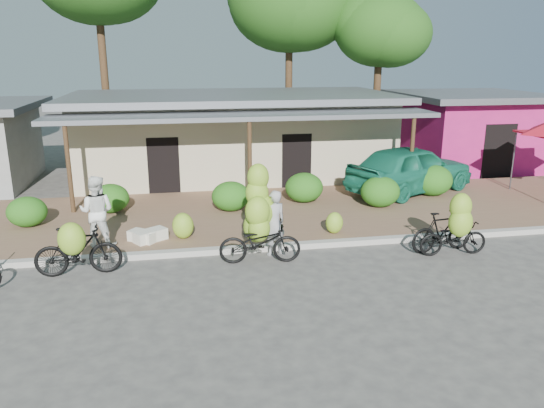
{
  "coord_description": "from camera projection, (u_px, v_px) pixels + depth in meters",
  "views": [
    {
      "loc": [
        -2.33,
        -10.66,
        4.9
      ],
      "look_at": [
        0.01,
        2.14,
        1.2
      ],
      "focal_mm": 35.0,
      "sensor_mm": 36.0,
      "label": 1
    }
  ],
  "objects": [
    {
      "name": "ground",
      "position": [
        289.0,
        281.0,
        11.83
      ],
      "size": [
        100.0,
        100.0,
        0.0
      ],
      "primitive_type": "plane",
      "color": "#464341",
      "rests_on": "ground"
    },
    {
      "name": "sidewalk",
      "position": [
        255.0,
        214.0,
        16.55
      ],
      "size": [
        60.0,
        6.0,
        0.12
      ],
      "primitive_type": "cube",
      "color": "brown",
      "rests_on": "ground"
    },
    {
      "name": "curb",
      "position": [
        273.0,
        247.0,
        13.7
      ],
      "size": [
        60.0,
        0.25,
        0.15
      ],
      "primitive_type": "cube",
      "color": "#A8A399",
      "rests_on": "ground"
    },
    {
      "name": "shop_main",
      "position": [
        233.0,
        134.0,
        21.7
      ],
      "size": [
        13.0,
        8.5,
        3.35
      ],
      "color": "#BAA58D",
      "rests_on": "ground"
    },
    {
      "name": "shop_pink",
      "position": [
        468.0,
        129.0,
        23.59
      ],
      "size": [
        6.0,
        6.0,
        3.25
      ],
      "color": "#C01D6C",
      "rests_on": "ground"
    },
    {
      "name": "tree_center_right",
      "position": [
        285.0,
        0.0,
        26.09
      ],
      "size": [
        6.07,
        6.03,
        9.74
      ],
      "color": "#4A361D",
      "rests_on": "ground"
    },
    {
      "name": "tree_near_right",
      "position": [
        376.0,
        28.0,
        25.26
      ],
      "size": [
        4.51,
        4.34,
        7.77
      ],
      "color": "#4A361D",
      "rests_on": "ground"
    },
    {
      "name": "hedge_0",
      "position": [
        27.0,
        212.0,
        15.12
      ],
      "size": [
        1.11,
        1.0,
        0.87
      ],
      "primitive_type": "ellipsoid",
      "color": "#235E15",
      "rests_on": "sidewalk"
    },
    {
      "name": "hedge_1",
      "position": [
        110.0,
        198.0,
        16.45
      ],
      "size": [
        1.16,
        1.04,
        0.9
      ],
      "primitive_type": "ellipsoid",
      "color": "#235E15",
      "rests_on": "sidewalk"
    },
    {
      "name": "hedge_2",
      "position": [
        231.0,
        196.0,
        16.63
      ],
      "size": [
        1.2,
        1.08,
        0.93
      ],
      "primitive_type": "ellipsoid",
      "color": "#235E15",
      "rests_on": "sidewalk"
    },
    {
      "name": "hedge_3",
      "position": [
        304.0,
        188.0,
        17.6
      ],
      "size": [
        1.26,
        1.14,
        0.99
      ],
      "primitive_type": "ellipsoid",
      "color": "#235E15",
      "rests_on": "sidewalk"
    },
    {
      "name": "hedge_4",
      "position": [
        380.0,
        192.0,
        17.07
      ],
      "size": [
        1.27,
        1.14,
        0.99
      ],
      "primitive_type": "ellipsoid",
      "color": "#235E15",
      "rests_on": "sidewalk"
    },
    {
      "name": "hedge_5",
      "position": [
        433.0,
        180.0,
        18.42
      ],
      "size": [
        1.37,
        1.24,
        1.07
      ],
      "primitive_type": "ellipsoid",
      "color": "#235E15",
      "rests_on": "sidewalk"
    },
    {
      "name": "bike_left",
      "position": [
        77.0,
        249.0,
        11.92
      ],
      "size": [
        1.95,
        1.2,
        1.47
      ],
      "rotation": [
        0.0,
        0.0,
        1.6
      ],
      "color": "black",
      "rests_on": "ground"
    },
    {
      "name": "bike_center",
      "position": [
        259.0,
        226.0,
        12.89
      ],
      "size": [
        2.02,
        1.28,
        2.34
      ],
      "rotation": [
        0.0,
        0.0,
        1.47
      ],
      "color": "black",
      "rests_on": "ground"
    },
    {
      "name": "bike_right",
      "position": [
        447.0,
        227.0,
        13.28
      ],
      "size": [
        1.82,
        1.27,
        1.7
      ],
      "rotation": [
        0.0,
        0.0,
        1.72
      ],
      "color": "black",
      "rests_on": "ground"
    },
    {
      "name": "bike_far_right",
      "position": [
        453.0,
        238.0,
        13.28
      ],
      "size": [
        1.77,
        0.67,
        0.92
      ],
      "rotation": [
        0.0,
        0.0,
        1.53
      ],
      "color": "black",
      "rests_on": "ground"
    },
    {
      "name": "loose_banana_a",
      "position": [
        183.0,
        226.0,
        14.14
      ],
      "size": [
        0.56,
        0.48,
        0.7
      ],
      "primitive_type": "ellipsoid",
      "color": "#82BD2F",
      "rests_on": "sidewalk"
    },
    {
      "name": "loose_banana_b",
      "position": [
        183.0,
        225.0,
        14.23
      ],
      "size": [
        0.55,
        0.47,
        0.68
      ],
      "primitive_type": "ellipsoid",
      "color": "#82BD2F",
      "rests_on": "sidewalk"
    },
    {
      "name": "loose_banana_c",
      "position": [
        334.0,
        223.0,
        14.56
      ],
      "size": [
        0.48,
        0.41,
        0.6
      ],
      "primitive_type": "ellipsoid",
      "color": "#82BD2F",
      "rests_on": "sidewalk"
    },
    {
      "name": "sack_near",
      "position": [
        150.0,
        235.0,
        14.0
      ],
      "size": [
        0.93,
        0.8,
        0.3
      ],
      "primitive_type": "cube",
      "rotation": [
        0.0,
        0.0,
        0.59
      ],
      "color": "silver",
      "rests_on": "sidewalk"
    },
    {
      "name": "sack_far",
      "position": [
        143.0,
        236.0,
        13.98
      ],
      "size": [
        0.83,
        0.76,
        0.28
      ],
      "primitive_type": "cube",
      "rotation": [
        0.0,
        0.0,
        -0.65
      ],
      "color": "silver",
      "rests_on": "sidewalk"
    },
    {
      "name": "vendor",
      "position": [
        274.0,
        223.0,
        13.19
      ],
      "size": [
        0.71,
        0.59,
        1.67
      ],
      "primitive_type": "imported",
      "rotation": [
        0.0,
        0.0,
        3.5
      ],
      "color": "#989898",
      "rests_on": "ground"
    },
    {
      "name": "bystander",
      "position": [
        97.0,
        211.0,
        13.44
      ],
      "size": [
        1.03,
        0.88,
        1.85
      ],
      "primitive_type": "imported",
      "rotation": [
        0.0,
        0.0,
        2.92
      ],
      "color": "white",
      "rests_on": "sidewalk"
    },
    {
      "name": "teal_van",
      "position": [
        411.0,
        168.0,
        18.79
      ],
      "size": [
        5.41,
        3.91,
        1.71
      ],
      "primitive_type": "imported",
      "rotation": [
        0.0,
        0.0,
        2.0
      ],
      "color": "#186F54",
      "rests_on": "sidewalk"
    }
  ]
}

